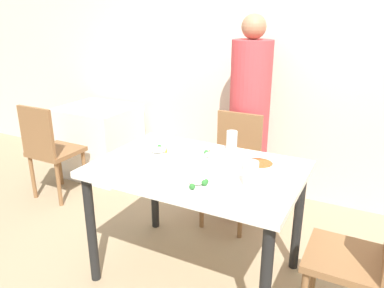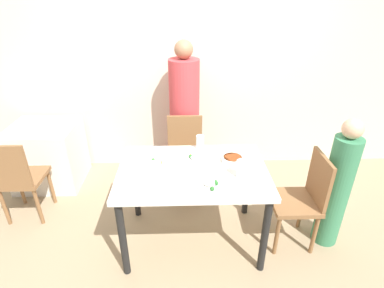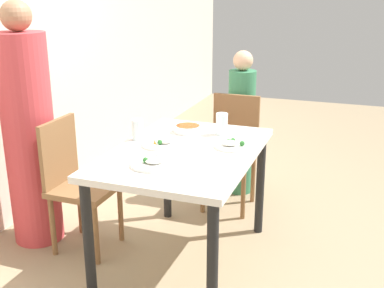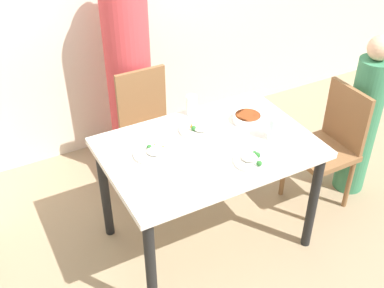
# 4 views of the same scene
# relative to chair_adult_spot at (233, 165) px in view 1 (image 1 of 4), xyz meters

# --- Properties ---
(ground_plane) EXTENTS (10.00, 10.00, 0.00)m
(ground_plane) POSITION_rel_chair_adult_spot_xyz_m (0.06, -0.76, -0.49)
(ground_plane) COLOR #998466
(wall_back) EXTENTS (10.00, 0.06, 2.70)m
(wall_back) POSITION_rel_chair_adult_spot_xyz_m (0.06, 0.69, 0.86)
(wall_back) COLOR beige
(wall_back) RESTS_ON ground_plane
(dining_table) EXTENTS (1.25, 0.84, 0.78)m
(dining_table) POSITION_rel_chair_adult_spot_xyz_m (0.06, -0.76, 0.19)
(dining_table) COLOR silver
(dining_table) RESTS_ON ground_plane
(chair_adult_spot) EXTENTS (0.40, 0.40, 0.90)m
(chair_adult_spot) POSITION_rel_chair_adult_spot_xyz_m (0.00, 0.00, 0.00)
(chair_adult_spot) COLOR brown
(chair_adult_spot) RESTS_ON ground_plane
(chair_child_spot) EXTENTS (0.40, 0.40, 0.90)m
(chair_child_spot) POSITION_rel_chair_adult_spot_xyz_m (1.02, -0.80, 0.00)
(chair_child_spot) COLOR brown
(chair_child_spot) RESTS_ON ground_plane
(person_adult) EXTENTS (0.34, 0.34, 1.65)m
(person_adult) POSITION_rel_chair_adult_spot_xyz_m (0.00, 0.34, 0.27)
(person_adult) COLOR #C63D42
(person_adult) RESTS_ON ground_plane
(bowl_curry) EXTENTS (0.18, 0.18, 0.05)m
(bowl_curry) POSITION_rel_chair_adult_spot_xyz_m (0.41, -0.65, 0.31)
(bowl_curry) COLOR white
(bowl_curry) RESTS_ON dining_table
(plate_rice_adult) EXTENTS (0.22, 0.22, 0.05)m
(plate_rice_adult) POSITION_rel_chair_adult_spot_xyz_m (0.19, -1.02, 0.30)
(plate_rice_adult) COLOR white
(plate_rice_adult) RESTS_ON dining_table
(plate_rice_child) EXTENTS (0.23, 0.23, 0.05)m
(plate_rice_child) POSITION_rel_chair_adult_spot_xyz_m (-0.27, -0.69, 0.30)
(plate_rice_child) COLOR white
(plate_rice_child) RESTS_ON dining_table
(plate_noodles) EXTENTS (0.23, 0.23, 0.05)m
(plate_noodles) POSITION_rel_chair_adult_spot_xyz_m (0.08, -0.60, 0.30)
(plate_noodles) COLOR white
(plate_noodles) RESTS_ON dining_table
(glass_water_tall) EXTENTS (0.08, 0.08, 0.15)m
(glass_water_tall) POSITION_rel_chair_adult_spot_xyz_m (0.44, -0.88, 0.36)
(glass_water_tall) COLOR silver
(glass_water_tall) RESTS_ON dining_table
(glass_water_short) EXTENTS (0.07, 0.07, 0.13)m
(glass_water_short) POSITION_rel_chair_adult_spot_xyz_m (0.14, -0.40, 0.35)
(glass_water_short) COLOR silver
(glass_water_short) RESTS_ON dining_table
(napkin_folded) EXTENTS (0.14, 0.14, 0.01)m
(napkin_folded) POSITION_rel_chair_adult_spot_xyz_m (-0.23, -0.97, 0.29)
(napkin_folded) COLOR white
(napkin_folded) RESTS_ON dining_table
(fork_steel) EXTENTS (0.18, 0.05, 0.01)m
(fork_steel) POSITION_rel_chair_adult_spot_xyz_m (0.54, -1.00, 0.29)
(fork_steel) COLOR silver
(fork_steel) RESTS_ON dining_table
(spoon_steel) EXTENTS (0.18, 0.07, 0.01)m
(spoon_steel) POSITION_rel_chair_adult_spot_xyz_m (0.56, -0.80, 0.29)
(spoon_steel) COLOR silver
(spoon_steel) RESTS_ON dining_table
(background_table) EXTENTS (0.73, 0.65, 0.73)m
(background_table) POSITION_rel_chair_adult_spot_xyz_m (-1.62, 0.25, -0.12)
(background_table) COLOR silver
(background_table) RESTS_ON ground_plane
(chair_background) EXTENTS (0.40, 0.40, 0.90)m
(chair_background) POSITION_rel_chair_adult_spot_xyz_m (-1.62, -0.41, 0.00)
(chair_background) COLOR brown
(chair_background) RESTS_ON ground_plane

